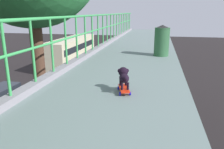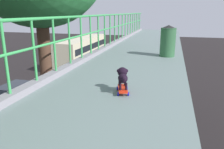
{
  "view_description": "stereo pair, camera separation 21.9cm",
  "coord_description": "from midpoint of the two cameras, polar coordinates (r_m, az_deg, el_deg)",
  "views": [
    {
      "loc": [
        1.8,
        -2.65,
        6.52
      ],
      "look_at": [
        1.02,
        1.08,
        5.44
      ],
      "focal_mm": 35.77,
      "sensor_mm": 36.0,
      "label": 1
    },
    {
      "loc": [
        2.02,
        -2.6,
        6.52
      ],
      "look_at": [
        1.02,
        1.08,
        5.44
      ],
      "focal_mm": 35.77,
      "sensor_mm": 36.0,
      "label": 2
    }
  ],
  "objects": [
    {
      "name": "car_yellow_cab_fifth",
      "position": [
        13.45,
        -16.91,
        -10.44
      ],
      "size": [
        1.96,
        4.34,
        1.64
      ],
      "color": "yellow",
      "rests_on": "ground"
    },
    {
      "name": "car_grey_sixth",
      "position": [
        17.4,
        -23.47,
        -4.98
      ],
      "size": [
        1.71,
        4.48,
        1.53
      ],
      "color": "slate",
      "rests_on": "ground"
    },
    {
      "name": "green_railing",
      "position": [
        3.54,
        -23.27,
        -2.19
      ],
      "size": [
        0.2,
        27.14,
        1.19
      ],
      "color": "gray",
      "rests_on": "overpass_deck"
    },
    {
      "name": "litter_bin",
      "position": [
        6.8,
        15.01,
        8.37
      ],
      "size": [
        0.45,
        0.45,
        0.91
      ],
      "color": "#2F5F39",
      "rests_on": "overpass_deck"
    },
    {
      "name": "toy_skateboard",
      "position": [
        3.65,
        4.46,
        -3.72
      ],
      "size": [
        0.27,
        0.44,
        0.08
      ],
      "color": "red",
      "rests_on": "overpass_deck"
    },
    {
      "name": "city_bus",
      "position": [
        28.5,
        -7.16,
        6.35
      ],
      "size": [
        2.64,
        11.24,
        3.34
      ],
      "color": "beige",
      "rests_on": "ground"
    },
    {
      "name": "overpass_deck",
      "position": [
        3.15,
        -3.04,
        -12.79
      ],
      "size": [
        2.66,
        28.57,
        0.45
      ],
      "color": "slate",
      "rests_on": "bridge_pier"
    },
    {
      "name": "small_dog",
      "position": [
        3.64,
        4.47,
        -0.37
      ],
      "size": [
        0.24,
        0.41,
        0.31
      ],
      "color": "black",
      "rests_on": "toy_skateboard"
    }
  ]
}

